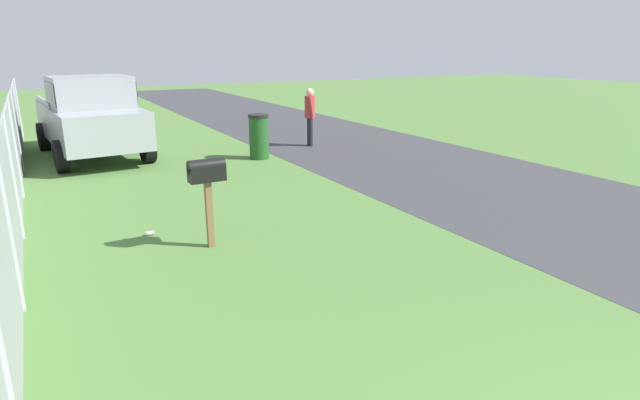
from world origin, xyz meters
TOP-DOWN VIEW (x-y plane):
  - road_asphalt at (6.00, -4.80)m, footprint 60.00×5.32m
  - mailbox at (6.75, 1.33)m, footprint 0.23×0.51m
  - pickup_truck at (14.41, 2.06)m, footprint 5.11×2.53m
  - trash_bin at (12.15, -1.65)m, footprint 0.52×0.52m
  - pedestrian at (13.10, -3.63)m, footprint 0.47×0.30m
  - fence_section at (9.71, 3.73)m, footprint 17.90×0.07m
  - litter_can_far_scatter at (7.64, 2.02)m, footprint 0.07×0.12m

SIDE VIEW (x-z plane):
  - road_asphalt at x=6.00m, z-range 0.00..0.01m
  - litter_can_far_scatter at x=7.64m, z-range 0.00..0.07m
  - trash_bin at x=12.15m, z-range 0.00..1.14m
  - pedestrian at x=13.10m, z-range 0.13..1.78m
  - fence_section at x=9.71m, z-range 0.07..1.92m
  - mailbox at x=6.75m, z-range 0.39..1.68m
  - pickup_truck at x=14.41m, z-range 0.06..2.15m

